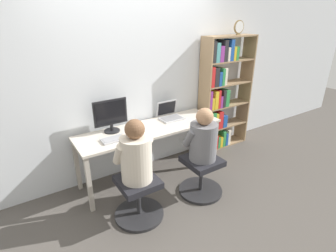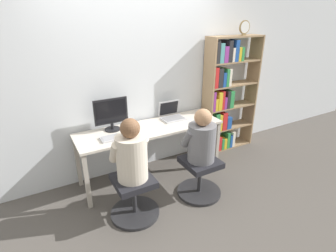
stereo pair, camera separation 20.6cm
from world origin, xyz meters
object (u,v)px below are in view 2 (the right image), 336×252
(desktop_monitor, at_px, (111,114))
(bookshelf, at_px, (225,99))
(laptop, at_px, (172,115))
(keyboard, at_px, (118,137))
(desk_clock, at_px, (245,28))
(person_at_monitor, at_px, (131,154))
(person_at_laptop, at_px, (202,139))
(office_chair_left, at_px, (134,196))
(office_chair_right, at_px, (200,176))

(desktop_monitor, xyz_separation_m, bookshelf, (1.83, -0.01, -0.07))
(laptop, bearing_deg, keyboard, -165.25)
(laptop, xyz_separation_m, desk_clock, (1.17, -0.04, 1.14))
(desktop_monitor, bearing_deg, keyboard, -94.49)
(person_at_monitor, relative_size, person_at_laptop, 1.05)
(keyboard, xyz_separation_m, office_chair_left, (-0.03, -0.53, -0.50))
(keyboard, xyz_separation_m, bookshelf, (1.85, 0.25, 0.13))
(office_chair_left, bearing_deg, desktop_monitor, 86.32)
(laptop, distance_m, person_at_laptop, 0.80)
(desktop_monitor, xyz_separation_m, person_at_monitor, (-0.05, -0.78, -0.17))
(office_chair_left, xyz_separation_m, office_chair_right, (0.86, -0.04, 0.00))
(laptop, bearing_deg, person_at_laptop, -94.02)
(bookshelf, xyz_separation_m, desk_clock, (0.21, -0.05, 1.05))
(desktop_monitor, relative_size, keyboard, 1.06)
(keyboard, relative_size, desk_clock, 1.95)
(desktop_monitor, relative_size, desk_clock, 2.06)
(office_chair_left, bearing_deg, office_chair_right, -2.61)
(office_chair_left, relative_size, office_chair_right, 1.00)
(keyboard, bearing_deg, bookshelf, 7.64)
(office_chair_left, height_order, desk_clock, desk_clock)
(person_at_monitor, height_order, bookshelf, bookshelf)
(person_at_laptop, distance_m, desk_clock, 1.86)
(desktop_monitor, bearing_deg, person_at_monitor, -93.71)
(bookshelf, bearing_deg, person_at_laptop, -141.58)
(keyboard, distance_m, bookshelf, 1.87)
(desk_clock, bearing_deg, keyboard, -174.59)
(person_at_laptop, bearing_deg, keyboard, 145.79)
(office_chair_right, bearing_deg, desktop_monitor, 134.52)
(person_at_laptop, distance_m, bookshelf, 1.31)
(keyboard, xyz_separation_m, office_chair_right, (0.83, -0.57, -0.50))
(office_chair_left, xyz_separation_m, bookshelf, (1.88, 0.78, 0.63))
(office_chair_right, xyz_separation_m, desk_clock, (1.23, 0.76, 1.68))
(person_at_laptop, height_order, bookshelf, bookshelf)
(desktop_monitor, distance_m, office_chair_right, 1.35)
(office_chair_left, xyz_separation_m, person_at_monitor, (0.00, 0.00, 0.53))
(office_chair_right, bearing_deg, person_at_monitor, 177.06)
(desktop_monitor, xyz_separation_m, desk_clock, (2.04, -0.06, 0.98))
(desktop_monitor, height_order, office_chair_left, desktop_monitor)
(office_chair_left, height_order, office_chair_right, same)
(office_chair_right, relative_size, person_at_laptop, 0.85)
(office_chair_left, relative_size, person_at_monitor, 0.81)
(laptop, height_order, person_at_monitor, person_at_monitor)
(laptop, relative_size, bookshelf, 0.18)
(office_chair_right, bearing_deg, desk_clock, 31.78)
(desk_clock, bearing_deg, bookshelf, 165.68)
(desktop_monitor, relative_size, office_chair_right, 0.78)
(office_chair_right, height_order, desk_clock, desk_clock)
(office_chair_left, relative_size, person_at_laptop, 0.85)
(person_at_laptop, bearing_deg, office_chair_right, -90.00)
(office_chair_right, xyz_separation_m, person_at_laptop, (-0.00, 0.00, 0.52))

